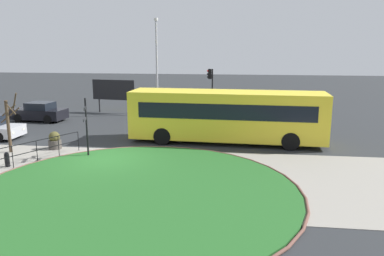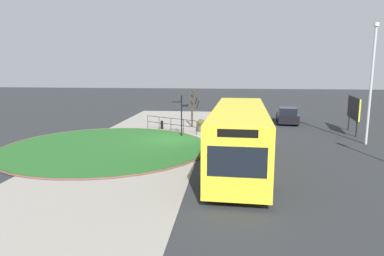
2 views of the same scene
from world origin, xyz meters
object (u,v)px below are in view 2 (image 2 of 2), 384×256
at_px(signpost_directional, 181,113).
at_px(car_far_lane, 226,115).
at_px(car_near_lane, 287,116).
at_px(lamppost_tall, 371,81).
at_px(billboard_left, 354,109).
at_px(planter_near_signpost, 201,126).
at_px(street_tree_bare, 193,108).
at_px(bollard_foreground, 162,125).
at_px(car_trailing, 254,108).
at_px(bus_yellow, 239,135).

relative_size(signpost_directional, car_far_lane, 0.77).
relative_size(car_near_lane, lamppost_tall, 0.53).
distance_m(billboard_left, planter_near_signpost, 11.85).
height_order(lamppost_tall, street_tree_bare, lamppost_tall).
distance_m(lamppost_tall, planter_near_signpost, 12.39).
xyz_separation_m(signpost_directional, bollard_foreground, (-3.16, -2.03, -1.39)).
distance_m(lamppost_tall, billboard_left, 4.54).
xyz_separation_m(billboard_left, street_tree_bare, (-1.52, -12.62, -0.29)).
bearing_deg(bollard_foreground, car_far_lane, 131.35).
distance_m(planter_near_signpost, street_tree_bare, 2.50).
distance_m(bollard_foreground, planter_near_signpost, 3.39).
relative_size(bollard_foreground, car_trailing, 0.16).
xyz_separation_m(signpost_directional, billboard_left, (-2.96, 13.03, 0.16)).
relative_size(car_near_lane, car_trailing, 0.92).
xyz_separation_m(bus_yellow, car_trailing, (-19.81, 2.26, -0.96)).
distance_m(bus_yellow, car_trailing, 19.96).
xyz_separation_m(bus_yellow, planter_near_signpost, (-9.43, -2.71, -1.18)).
height_order(billboard_left, planter_near_signpost, billboard_left).
bearing_deg(car_near_lane, car_trailing, 30.88).
relative_size(billboard_left, street_tree_bare, 1.18).
height_order(bus_yellow, car_trailing, bus_yellow).
distance_m(bollard_foreground, bus_yellow, 11.86).
distance_m(signpost_directional, bus_yellow, 8.04).
xyz_separation_m(car_near_lane, car_far_lane, (-0.25, -5.66, -0.02)).
relative_size(bus_yellow, planter_near_signpost, 11.43).
relative_size(bollard_foreground, lamppost_tall, 0.09).
relative_size(signpost_directional, street_tree_bare, 0.95).
xyz_separation_m(bollard_foreground, bus_yellow, (10.14, 6.02, 1.27)).
bearing_deg(street_tree_bare, car_near_lane, 109.72).
bearing_deg(billboard_left, planter_near_signpost, -79.67).
relative_size(car_trailing, lamppost_tall, 0.58).
relative_size(car_trailing, street_tree_bare, 1.40).
relative_size(signpost_directional, car_trailing, 0.68).
bearing_deg(car_trailing, bollard_foreground, -40.75).
bearing_deg(street_tree_bare, billboard_left, 83.14).
distance_m(bollard_foreground, billboard_left, 15.14).
bearing_deg(car_near_lane, street_tree_bare, 114.65).
bearing_deg(planter_near_signpost, bollard_foreground, -102.21).
height_order(car_far_lane, planter_near_signpost, car_far_lane).
distance_m(car_near_lane, billboard_left, 6.30).
bearing_deg(signpost_directional, bollard_foreground, -147.27).
bearing_deg(car_near_lane, bus_yellow, 166.42).
relative_size(bollard_foreground, street_tree_bare, 0.22).
relative_size(car_near_lane, planter_near_signpost, 4.16).
bearing_deg(signpost_directional, billboard_left, 102.81).
height_order(signpost_directional, car_far_lane, signpost_directional).
height_order(car_near_lane, street_tree_bare, street_tree_bare).
xyz_separation_m(car_far_lane, street_tree_bare, (3.26, -2.76, 0.98)).
distance_m(car_trailing, billboard_left, 12.03).
relative_size(bus_yellow, street_tree_bare, 3.52).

